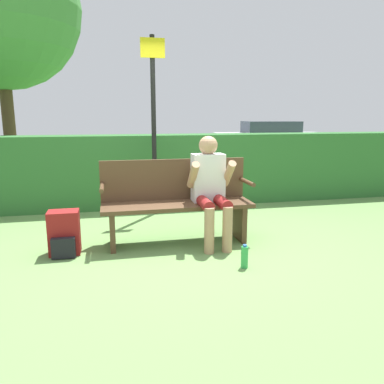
{
  "coord_description": "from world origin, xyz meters",
  "views": [
    {
      "loc": [
        -0.74,
        -4.17,
        1.48
      ],
      "look_at": [
        0.15,
        -0.1,
        0.63
      ],
      "focal_mm": 35.0,
      "sensor_mm": 36.0,
      "label": 1
    }
  ],
  "objects_px": {
    "backpack": "(64,234)",
    "signpost": "(154,117)",
    "water_bottle": "(245,257)",
    "parked_car": "(270,137)",
    "person_seated": "(210,185)",
    "park_bench": "(176,201)"
  },
  "relations": [
    {
      "from": "backpack",
      "to": "signpost",
      "type": "distance_m",
      "value": 2.27
    },
    {
      "from": "water_bottle",
      "to": "parked_car",
      "type": "xyz_separation_m",
      "value": [
        5.19,
        11.12,
        0.49
      ]
    },
    {
      "from": "backpack",
      "to": "parked_car",
      "type": "xyz_separation_m",
      "value": [
        6.96,
        10.35,
        0.38
      ]
    },
    {
      "from": "person_seated",
      "to": "signpost",
      "type": "distance_m",
      "value": 1.72
    },
    {
      "from": "backpack",
      "to": "water_bottle",
      "type": "distance_m",
      "value": 1.94
    },
    {
      "from": "parked_car",
      "to": "person_seated",
      "type": "bearing_deg",
      "value": -111.88
    },
    {
      "from": "park_bench",
      "to": "parked_car",
      "type": "relative_size",
      "value": 0.38
    },
    {
      "from": "backpack",
      "to": "signpost",
      "type": "bearing_deg",
      "value": 52.26
    },
    {
      "from": "water_bottle",
      "to": "parked_car",
      "type": "height_order",
      "value": "parked_car"
    },
    {
      "from": "person_seated",
      "to": "backpack",
      "type": "bearing_deg",
      "value": -178.58
    },
    {
      "from": "signpost",
      "to": "parked_car",
      "type": "xyz_separation_m",
      "value": [
        5.79,
        8.84,
        -0.86
      ]
    },
    {
      "from": "park_bench",
      "to": "water_bottle",
      "type": "distance_m",
      "value": 1.14
    },
    {
      "from": "signpost",
      "to": "park_bench",
      "type": "bearing_deg",
      "value": -85.89
    },
    {
      "from": "park_bench",
      "to": "person_seated",
      "type": "xyz_separation_m",
      "value": [
        0.37,
        -0.14,
        0.21
      ]
    },
    {
      "from": "person_seated",
      "to": "backpack",
      "type": "height_order",
      "value": "person_seated"
    },
    {
      "from": "water_bottle",
      "to": "backpack",
      "type": "bearing_deg",
      "value": 156.43
    },
    {
      "from": "backpack",
      "to": "park_bench",
      "type": "bearing_deg",
      "value": 8.02
    },
    {
      "from": "water_bottle",
      "to": "signpost",
      "type": "distance_m",
      "value": 2.72
    },
    {
      "from": "signpost",
      "to": "parked_car",
      "type": "height_order",
      "value": "signpost"
    },
    {
      "from": "water_bottle",
      "to": "parked_car",
      "type": "bearing_deg",
      "value": 65.0
    },
    {
      "from": "backpack",
      "to": "water_bottle",
      "type": "relative_size",
      "value": 2.01
    },
    {
      "from": "water_bottle",
      "to": "signpost",
      "type": "height_order",
      "value": "signpost"
    }
  ]
}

